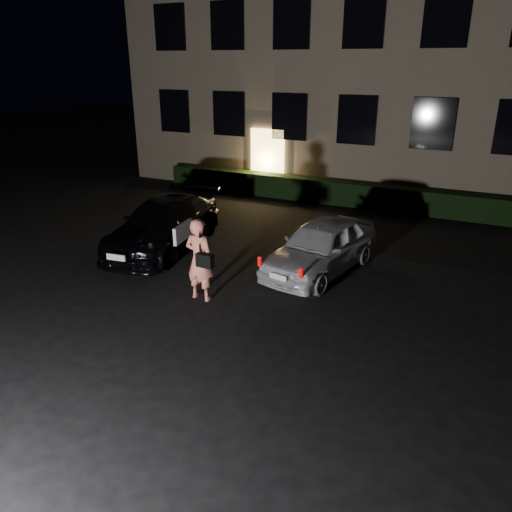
% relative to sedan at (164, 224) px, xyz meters
% --- Properties ---
extents(ground, '(80.00, 80.00, 0.00)m').
position_rel_sedan_xyz_m(ground, '(3.43, -3.80, -0.68)').
color(ground, black).
rests_on(ground, ground).
extents(building, '(20.00, 8.11, 12.00)m').
position_rel_sedan_xyz_m(building, '(3.43, 11.18, 5.32)').
color(building, '#6C624D').
rests_on(building, ground).
extents(hedge, '(15.00, 0.70, 0.85)m').
position_rel_sedan_xyz_m(hedge, '(3.43, 6.70, -0.25)').
color(hedge, black).
rests_on(hedge, ground).
extents(sedan, '(2.52, 4.90, 1.36)m').
position_rel_sedan_xyz_m(sedan, '(0.00, 0.00, 0.00)').
color(sedan, black).
rests_on(sedan, ground).
extents(hatch, '(2.24, 4.09, 1.32)m').
position_rel_sedan_xyz_m(hatch, '(4.55, 0.28, -0.02)').
color(hatch, silver).
rests_on(hatch, ground).
extents(man, '(0.77, 0.48, 1.87)m').
position_rel_sedan_xyz_m(man, '(2.68, -2.38, 0.26)').
color(man, '#F5806B').
rests_on(man, ground).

